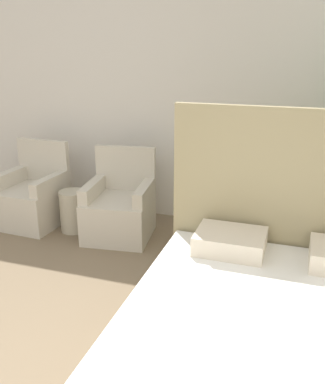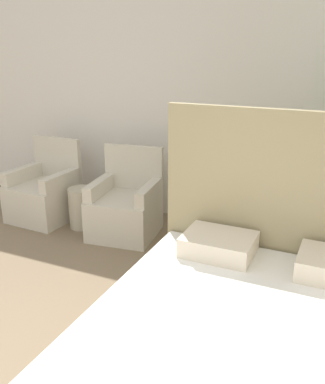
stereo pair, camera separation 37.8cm
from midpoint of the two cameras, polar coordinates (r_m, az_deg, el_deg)
The scene contains 5 objects.
wall_back at distance 4.64m, azimuth 6.56°, elevation 13.46°, with size 10.00×0.06×2.90m.
bed at distance 2.62m, azimuth 15.79°, elevation -19.52°, with size 1.77×2.03×1.50m.
armchair_near_window_left at distance 4.98m, azimuth -13.38°, elevation -0.48°, with size 0.67×0.67×0.89m.
armchair_near_window_right at distance 4.44m, azimuth -2.55°, elevation -2.39°, with size 0.72×0.72×0.89m.
side_table at distance 4.68m, azimuth -8.45°, elevation -2.12°, with size 0.28×0.28×0.44m.
Camera 2 is at (1.62, -0.79, 1.90)m, focal length 40.00 mm.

